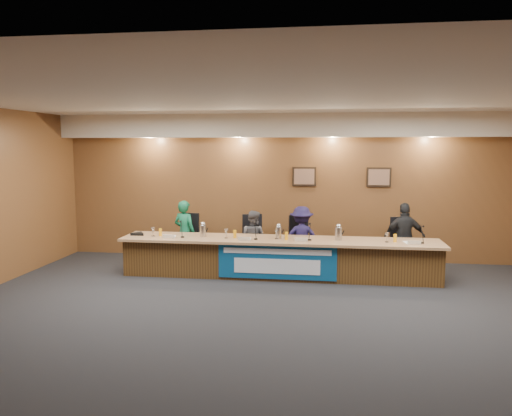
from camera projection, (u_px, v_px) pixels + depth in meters
The scene contains 40 objects.
floor at pixel (263, 318), 7.33m from camera, with size 10.00×10.00×0.00m, color black.
ceiling at pixel (264, 96), 6.93m from camera, with size 10.00×8.00×0.04m, color silver.
wall_back at pixel (286, 188), 11.06m from camera, with size 10.00×0.04×3.20m, color brown.
soffit at pixel (286, 126), 10.65m from camera, with size 10.00×0.50×0.50m, color beige.
dais_body at pixel (279, 259), 9.64m from camera, with size 6.00×0.80×0.70m, color #4B3015.
dais_top at pixel (279, 240), 9.55m from camera, with size 6.10×0.95×0.05m, color #9A704B.
banner at pixel (277, 262), 9.23m from camera, with size 2.20×0.02×0.65m, color navy.
banner_text_upper at pixel (277, 252), 9.19m from camera, with size 2.00×0.01×0.10m, color silver.
banner_text_lower at pixel (277, 266), 9.23m from camera, with size 1.60×0.01×0.28m, color silver.
wall_photo_left at pixel (304, 177), 10.94m from camera, with size 0.52×0.04×0.42m, color black.
wall_photo_right at pixel (379, 177), 10.72m from camera, with size 0.52×0.04×0.42m, color black.
panelist_a at pixel (185, 233), 10.55m from camera, with size 0.50×0.33×1.38m, color #105939.
panelist_b at pixel (253, 239), 10.36m from camera, with size 0.58×0.45×1.19m, color #4B4A4F.
panelist_c at pixel (301, 238), 10.21m from camera, with size 0.84×0.48×1.29m, color #181238.
panelist_d at pixel (405, 238), 9.92m from camera, with size 0.82×0.34×1.40m, color black.
office_chair_a at pixel (186, 242), 10.68m from camera, with size 0.48×0.48×0.08m, color black.
office_chair_b at pixel (254, 244), 10.47m from camera, with size 0.48×0.48×0.08m, color black.
office_chair_c at pixel (302, 245), 10.33m from camera, with size 0.48×0.48×0.08m, color black.
office_chair_d at pixel (403, 248), 10.05m from camera, with size 0.48×0.48×0.08m, color black.
nameplate_a at pixel (169, 236), 9.59m from camera, with size 0.24×0.06×0.09m, color white.
microphone_a at pixel (182, 237), 9.68m from camera, with size 0.07×0.07×0.02m, color black.
juice_glass_a at pixel (160, 232), 9.83m from camera, with size 0.06×0.06×0.15m, color #F8A313.
water_glass_a at pixel (153, 232), 9.80m from camera, with size 0.08×0.08×0.18m, color silver.
nameplate_b at pixel (244, 238), 9.34m from camera, with size 0.24×0.06×0.09m, color white.
microphone_b at pixel (256, 239), 9.47m from camera, with size 0.07×0.07×0.02m, color black.
juice_glass_b at pixel (235, 234), 9.63m from camera, with size 0.06×0.06×0.15m, color #F8A313.
water_glass_b at pixel (226, 234), 9.59m from camera, with size 0.08×0.08×0.18m, color silver.
nameplate_c at pixel (301, 239), 9.26m from camera, with size 0.24×0.06×0.09m, color white.
microphone_c at pixel (310, 240), 9.39m from camera, with size 0.07×0.07×0.02m, color black.
juice_glass_c at pixel (286, 236), 9.43m from camera, with size 0.06×0.06×0.15m, color #F8A313.
water_glass_c at pixel (276, 234), 9.52m from camera, with size 0.08×0.08×0.18m, color silver.
nameplate_d at pixel (414, 242), 8.98m from camera, with size 0.24×0.06×0.09m, color white.
microphone_d at pixel (422, 243), 9.09m from camera, with size 0.07×0.07×0.02m, color black.
juice_glass_d at pixel (395, 238), 9.21m from camera, with size 0.06×0.06×0.15m, color #F8A313.
water_glass_d at pixel (387, 237), 9.18m from camera, with size 0.08×0.08×0.18m, color silver.
carafe_left at pixel (203, 231), 9.74m from camera, with size 0.13×0.13×0.23m, color silver.
carafe_mid at pixel (279, 233), 9.55m from camera, with size 0.12×0.12×0.23m, color silver.
carafe_right at pixel (339, 234), 9.40m from camera, with size 0.13×0.13×0.24m, color silver.
speakerphone at pixel (138, 234), 9.94m from camera, with size 0.32×0.32×0.05m, color black.
paper_stack at pixel (411, 243), 9.15m from camera, with size 0.22×0.30×0.01m, color white.
Camera 1 is at (0.89, -7.02, 2.51)m, focal length 35.00 mm.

